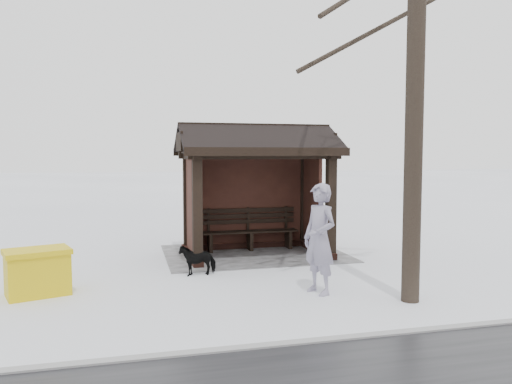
# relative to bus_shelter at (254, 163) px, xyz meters

# --- Properties ---
(ground) EXTENTS (120.00, 120.00, 0.00)m
(ground) POSITION_rel_bus_shelter_xyz_m (0.00, 0.16, -2.17)
(ground) COLOR white
(ground) RESTS_ON ground
(kerb) EXTENTS (120.00, 0.15, 0.06)m
(kerb) POSITION_rel_bus_shelter_xyz_m (0.00, 5.66, -2.16)
(kerb) COLOR gray
(kerb) RESTS_ON ground
(trampled_patch) EXTENTS (4.20, 3.20, 0.02)m
(trampled_patch) POSITION_rel_bus_shelter_xyz_m (0.00, -0.04, -2.16)
(trampled_patch) COLOR #96969C
(trampled_patch) RESTS_ON ground
(bus_shelter) EXTENTS (3.60, 2.40, 3.09)m
(bus_shelter) POSITION_rel_bus_shelter_xyz_m (0.00, 0.00, 0.00)
(bus_shelter) COLOR #361A13
(bus_shelter) RESTS_ON ground
(pedestrian) EXTENTS (0.67, 0.80, 1.89)m
(pedestrian) POSITION_rel_bus_shelter_xyz_m (-0.25, 3.56, -1.22)
(pedestrian) COLOR gray
(pedestrian) RESTS_ON ground
(dog) EXTENTS (0.73, 0.40, 0.59)m
(dog) POSITION_rel_bus_shelter_xyz_m (1.59, 1.71, -1.87)
(dog) COLOR black
(dog) RESTS_ON ground
(grit_bin) EXTENTS (1.19, 0.99, 0.79)m
(grit_bin) POSITION_rel_bus_shelter_xyz_m (4.40, 2.49, -1.77)
(grit_bin) COLOR gold
(grit_bin) RESTS_ON ground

